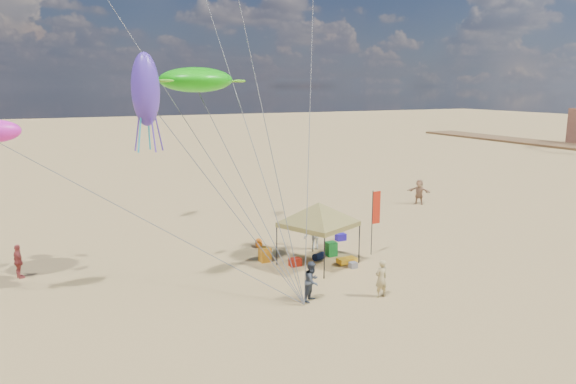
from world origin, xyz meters
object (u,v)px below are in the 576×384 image
cooler_red (295,262)px  person_far_c (419,192)px  beach_cart (347,260)px  person_near_b (312,281)px  cooler_blue (341,237)px  person_far_a (18,261)px  chair_green (331,249)px  canopy_tent (319,205)px  chair_yellow (265,255)px  feather_flag (375,212)px  person_near_a (381,278)px  person_near_c (315,232)px

cooler_red → person_far_c: bearing=30.6°
beach_cart → person_near_b: person_near_b is taller
cooler_blue → person_far_a: size_ratio=0.35×
person_far_a → chair_green: bearing=-122.3°
cooler_red → person_near_b: 4.25m
canopy_tent → chair_yellow: size_ratio=7.37×
chair_green → person_near_b: 5.89m
feather_flag → person_far_a: 16.63m
canopy_tent → person_far_a: 13.60m
feather_flag → person_near_a: size_ratio=2.12×
person_near_a → person_near_c: person_near_c is taller
cooler_blue → person_near_c: 2.30m
feather_flag → person_near_c: feather_flag is taller
chair_green → person_far_a: bearing=167.4°
cooler_blue → chair_green: (-1.84, -2.10, 0.16)m
feather_flag → chair_green: (-2.08, 0.73, -1.84)m
person_near_b → person_near_c: 6.87m
feather_flag → person_near_a: 5.82m
cooler_blue → chair_green: 2.79m
cooler_red → cooler_blue: size_ratio=1.00×
chair_green → person_near_a: size_ratio=0.45×
chair_green → person_far_c: size_ratio=0.39×
chair_yellow → person_near_a: size_ratio=0.45×
person_near_b → person_far_c: bearing=3.0°
canopy_tent → person_near_c: canopy_tent is taller
cooler_red → beach_cart: (2.32, -0.87, 0.01)m
feather_flag → beach_cart: (-2.08, -0.78, -1.99)m
person_near_a → person_far_c: (12.65, 13.19, 0.12)m
feather_flag → beach_cart: feather_flag is taller
beach_cart → person_near_b: 4.80m
person_near_a → beach_cart: bearing=-105.3°
person_near_c → person_far_a: size_ratio=1.17×
canopy_tent → person_near_a: bearing=-86.2°
cooler_red → person_near_b: person_near_b is taller
person_far_a → cooler_red: bearing=-127.6°
feather_flag → person_far_a: (-16.11, 3.88, -1.41)m
cooler_blue → beach_cart: (-1.84, -3.61, 0.01)m
canopy_tent → chair_yellow: bearing=146.0°
chair_yellow → person_far_a: (-10.68, 2.56, 0.42)m
beach_cart → person_far_c: 14.92m
feather_flag → person_near_a: feather_flag is taller
cooler_red → person_near_c: bearing=43.0°
person_near_a → person_far_c: person_far_c is taller
chair_green → person_near_c: (-0.21, 1.33, 0.56)m
chair_green → person_near_b: (-3.57, -4.66, 0.45)m
cooler_red → chair_green: size_ratio=0.77×
cooler_red → person_far_a: bearing=162.1°
cooler_blue → person_far_c: bearing=29.3°
feather_flag → person_near_c: (-2.28, 2.06, -1.28)m
cooler_blue → chair_yellow: 5.41m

